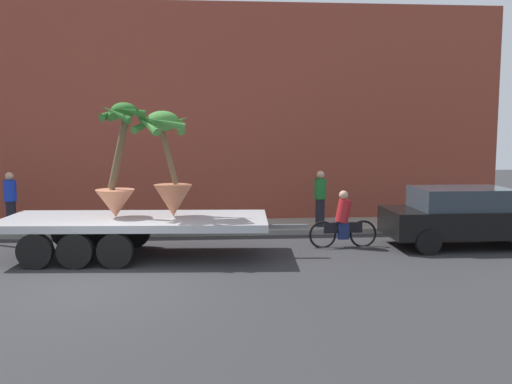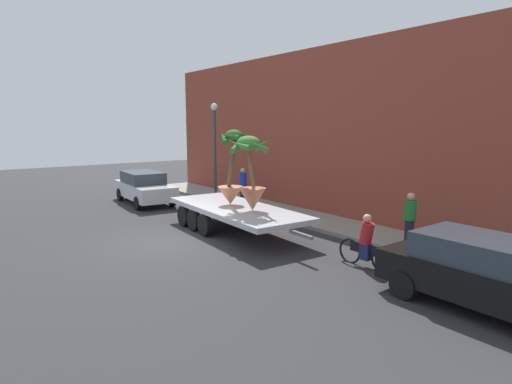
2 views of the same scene
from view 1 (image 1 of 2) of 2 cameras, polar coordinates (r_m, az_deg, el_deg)
ground_plane at (r=11.71m, az=-16.12°, el=-9.23°), size 60.00×60.00×0.00m
sidewalk at (r=17.57m, az=-12.14°, el=-3.65°), size 24.00×2.20×0.15m
building_facade at (r=18.99m, az=-11.72°, el=7.75°), size 24.00×1.20×7.17m
flatbed_trailer at (r=13.95m, az=-13.23°, el=-3.36°), size 7.44×2.80×0.98m
potted_palm_rear at (r=13.89m, az=-13.93°, el=2.24°), size 1.29×1.16×2.77m
potted_palm_middle at (r=13.73m, az=-8.94°, el=2.50°), size 1.48×1.47×2.58m
cyclist at (r=14.90m, az=8.92°, el=-3.07°), size 1.84×0.36×1.54m
parked_car at (r=15.77m, az=20.74°, el=-2.30°), size 4.38×1.93×1.58m
pedestrian_near_gate at (r=17.04m, az=6.60°, el=-0.57°), size 0.36×0.36×1.71m
pedestrian_far_left at (r=17.93m, az=-23.87°, el=-0.73°), size 0.36×0.36×1.71m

